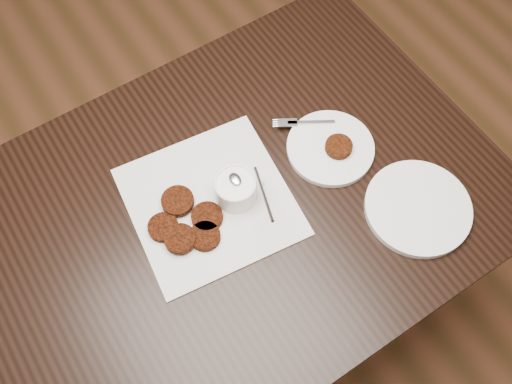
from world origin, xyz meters
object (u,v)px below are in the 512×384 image
table (218,277)px  plate_empty (418,208)px  napkin (210,202)px  sauce_ramekin (235,182)px  plate_with_patty (331,146)px

table → plate_empty: 0.59m
napkin → plate_empty: plate_empty is taller
sauce_ramekin → table: bearing=-172.8°
plate_empty → sauce_ramekin: bearing=142.3°
table → plate_empty: size_ratio=5.69×
napkin → plate_empty: bearing=-35.5°
plate_with_patty → plate_empty: (0.07, -0.22, -0.01)m
table → plate_with_patty: (0.32, -0.01, 0.39)m
table → plate_with_patty: 0.50m
table → sauce_ramekin: size_ratio=10.26×
napkin → sauce_ramekin: 0.09m
napkin → plate_with_patty: bearing=-6.8°
napkin → plate_empty: 0.44m
napkin → plate_empty: (0.36, -0.25, 0.01)m
napkin → sauce_ramekin: (0.05, -0.02, 0.06)m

